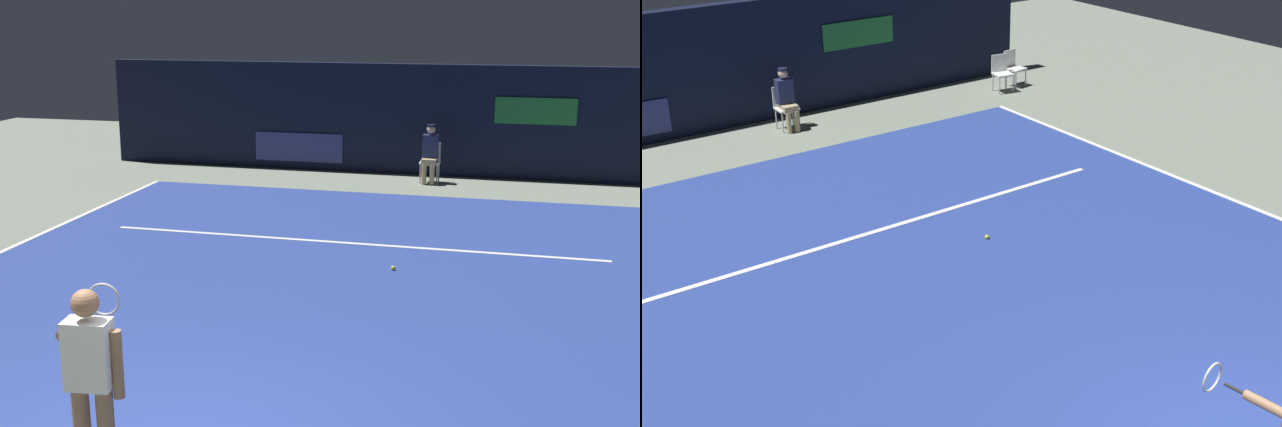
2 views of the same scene
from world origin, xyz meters
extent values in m
plane|color=gray|center=(0.00, 5.02, 0.00)|extent=(30.68, 30.68, 0.00)
cube|color=navy|center=(0.00, 5.02, 0.01)|extent=(10.74, 12.04, 0.01)
cube|color=white|center=(0.00, 7.12, 0.01)|extent=(8.37, 0.10, 0.01)
cube|color=black|center=(0.00, 13.45, 1.30)|extent=(14.83, 0.30, 2.60)
cube|color=navy|center=(-2.60, 13.29, 0.55)|extent=(2.20, 0.04, 0.70)
cube|color=#1E6B2D|center=(2.97, 13.29, 1.60)|extent=(1.80, 0.04, 0.60)
cube|color=white|center=(-0.42, -0.42, 1.20)|extent=(0.38, 0.26, 0.56)
sphere|color=#8C6647|center=(-0.42, -0.42, 1.62)|extent=(0.22, 0.22, 0.22)
cylinder|color=#8C6647|center=(-0.65, -0.23, 1.35)|extent=(0.14, 0.51, 0.09)
cylinder|color=#8C6647|center=(-0.21, -0.38, 1.12)|extent=(0.09, 0.09, 0.56)
cylinder|color=black|center=(-0.68, 0.07, 1.35)|extent=(0.06, 0.30, 0.03)
torus|color=#B2B2B7|center=(-0.71, 0.35, 1.35)|extent=(0.30, 0.06, 0.30)
cube|color=white|center=(0.71, 12.49, 0.46)|extent=(0.45, 0.41, 0.04)
cube|color=white|center=(0.72, 12.69, 0.69)|extent=(0.42, 0.04, 0.42)
cylinder|color=#B2B2B7|center=(0.52, 12.32, 0.23)|extent=(0.03, 0.03, 0.46)
cylinder|color=#B2B2B7|center=(0.90, 12.32, 0.23)|extent=(0.03, 0.03, 0.46)
cylinder|color=#B2B2B7|center=(0.53, 12.66, 0.23)|extent=(0.03, 0.03, 0.46)
cylinder|color=#B2B2B7|center=(0.90, 12.66, 0.23)|extent=(0.03, 0.03, 0.46)
cube|color=tan|center=(0.71, 12.41, 0.50)|extent=(0.33, 0.41, 0.14)
cylinder|color=tan|center=(0.62, 12.23, 0.23)|extent=(0.11, 0.11, 0.46)
cylinder|color=tan|center=(0.80, 12.23, 0.23)|extent=(0.11, 0.11, 0.46)
cube|color=#23284C|center=(0.72, 12.53, 0.83)|extent=(0.34, 0.23, 0.52)
sphere|color=#DBAD89|center=(0.72, 12.53, 1.21)|extent=(0.20, 0.20, 0.20)
cylinder|color=#141933|center=(0.72, 12.53, 1.30)|extent=(0.19, 0.19, 0.04)
sphere|color=#CCE033|center=(0.96, 5.87, 0.05)|extent=(0.07, 0.07, 0.07)
camera|label=1|loc=(2.75, -5.63, 3.78)|focal=45.51mm
camera|label=2|loc=(-6.26, -3.40, 5.96)|focal=47.09mm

